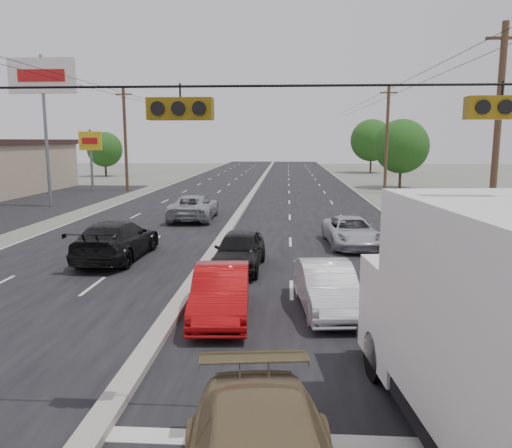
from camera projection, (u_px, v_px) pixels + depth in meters
The scene contains 20 objects.
ground at pixel (106, 419), 8.98m from camera, with size 200.00×200.00×0.00m, color #606356.
road_surface at pixel (245, 205), 38.51m from camera, with size 20.00×160.00×0.02m, color black.
center_median at pixel (245, 204), 38.49m from camera, with size 0.50×160.00×0.20m, color gray.
utility_pole_left_c at pixel (125, 139), 48.28m from camera, with size 1.60×0.30×10.00m.
utility_pole_right_b at pixel (497, 137), 22.13m from camera, with size 1.60×0.30×10.00m.
utility_pole_right_c at pixel (387, 139), 46.73m from camera, with size 1.60×0.30×10.00m.
traffic_signals at pixel (174, 106), 7.99m from camera, with size 25.00×0.30×0.54m.
pole_sign_billboard at pixel (43, 85), 35.97m from camera, with size 5.00×0.25×11.00m.
pole_sign_far at pixel (90, 146), 48.61m from camera, with size 2.20×0.25×6.00m.
tree_left_far at pixel (105, 149), 68.78m from camera, with size 4.80×4.80×6.12m.
tree_right_mid at pixel (401, 146), 51.63m from camera, with size 5.60×5.60×7.14m.
tree_right_far at pixel (372, 140), 76.07m from camera, with size 6.40×6.40×8.16m.
red_sedan at pixel (221, 293), 14.01m from camera, with size 1.52×4.36×1.44m, color #A40A0C.
queue_car_a at pixel (239, 251), 19.26m from camera, with size 1.77×4.39×1.50m, color black.
queue_car_b at pixel (327, 288), 14.54m from camera, with size 1.49×4.26×1.40m, color silver.
queue_car_c at pixel (351, 232), 23.54m from camera, with size 2.24×4.85×1.35m, color #B1B2B9.
queue_car_d at pixel (433, 296), 13.90m from camera, with size 1.88×4.62×1.34m, color navy.
queue_car_e at pixel (449, 250), 19.53m from camera, with size 1.65×4.10×1.40m, color maroon.
oncoming_near at pixel (117, 240), 20.87m from camera, with size 2.29×5.64×1.64m, color black.
oncoming_far at pixel (194, 207), 31.34m from camera, with size 2.61×5.67×1.57m, color #94979A.
Camera 1 is at (3.22, -8.09, 4.95)m, focal length 35.00 mm.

